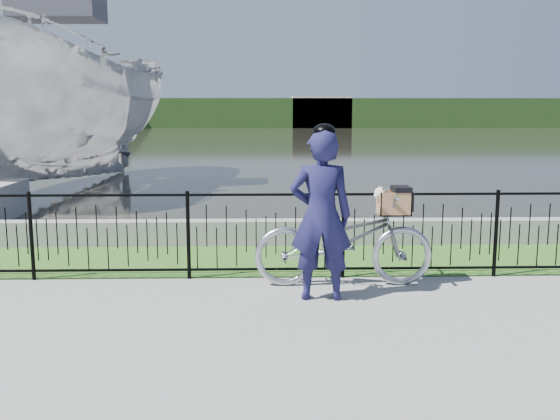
{
  "coord_description": "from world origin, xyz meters",
  "views": [
    {
      "loc": [
        -0.04,
        -6.28,
        2.22
      ],
      "look_at": [
        0.16,
        1.0,
        1.0
      ],
      "focal_mm": 40.0,
      "sensor_mm": 36.0,
      "label": 1
    }
  ],
  "objects": [
    {
      "name": "ground",
      "position": [
        0.0,
        0.0,
        0.0
      ],
      "size": [
        120.0,
        120.0,
        0.0
      ],
      "primitive_type": "plane",
      "color": "gray",
      "rests_on": "ground"
    },
    {
      "name": "grass_strip",
      "position": [
        0.0,
        2.6,
        0.0
      ],
      "size": [
        60.0,
        2.0,
        0.01
      ],
      "primitive_type": "cube",
      "color": "#35661F",
      "rests_on": "ground"
    },
    {
      "name": "water",
      "position": [
        0.0,
        33.0,
        0.0
      ],
      "size": [
        120.0,
        120.0,
        0.0
      ],
      "primitive_type": "plane",
      "color": "#27271D",
      "rests_on": "ground"
    },
    {
      "name": "quay_wall",
      "position": [
        0.0,
        3.6,
        0.2
      ],
      "size": [
        60.0,
        0.3,
        0.4
      ],
      "primitive_type": "cube",
      "color": "gray",
      "rests_on": "ground"
    },
    {
      "name": "fence",
      "position": [
        0.0,
        1.6,
        0.58
      ],
      "size": [
        14.0,
        0.06,
        1.15
      ],
      "primitive_type": null,
      "color": "black",
      "rests_on": "ground"
    },
    {
      "name": "far_treeline",
      "position": [
        0.0,
        60.0,
        1.5
      ],
      "size": [
        120.0,
        6.0,
        3.0
      ],
      "primitive_type": "cube",
      "color": "#234018",
      "rests_on": "ground"
    },
    {
      "name": "far_building_left",
      "position": [
        -18.0,
        58.0,
        2.0
      ],
      "size": [
        8.0,
        4.0,
        4.0
      ],
      "primitive_type": "cube",
      "color": "#A99D87",
      "rests_on": "ground"
    },
    {
      "name": "far_building_right",
      "position": [
        6.0,
        58.5,
        1.6
      ],
      "size": [
        6.0,
        3.0,
        3.2
      ],
      "primitive_type": "cube",
      "color": "#A99D87",
      "rests_on": "ground"
    },
    {
      "name": "bicycle_rig",
      "position": [
        0.97,
        1.26,
        0.59
      ],
      "size": [
        2.21,
        0.77,
        1.26
      ],
      "color": "#A5A9B0",
      "rests_on": "ground"
    },
    {
      "name": "cyclist",
      "position": [
        0.62,
        0.71,
        1.0
      ],
      "size": [
        0.73,
        0.49,
        2.03
      ],
      "color": "#17163E",
      "rests_on": "ground"
    },
    {
      "name": "boat_near",
      "position": [
        -5.35,
        10.7,
        2.2
      ],
      "size": [
        5.69,
        11.43,
        6.03
      ],
      "color": "#BDBCBC",
      "rests_on": "water"
    }
  ]
}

